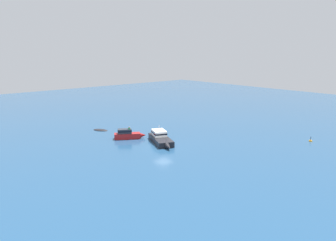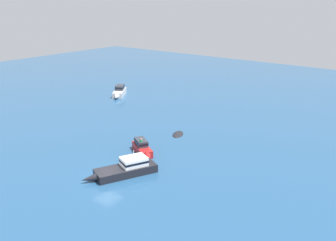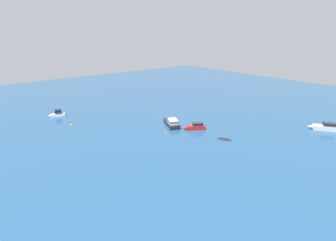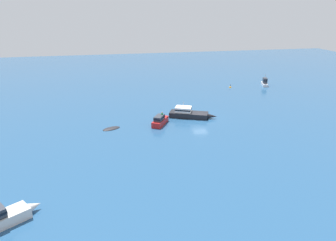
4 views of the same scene
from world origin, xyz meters
name	(u,v)px [view 1 (image 1 of 4)]	position (x,y,z in m)	size (l,w,h in m)	color
ground_plane	(163,146)	(0.00, 0.00, 0.00)	(163.47, 163.47, 0.00)	navy
motor_cruiser	(161,138)	(-1.07, -1.90, 0.71)	(4.95, 8.32, 2.69)	black
launch_1	(128,134)	(1.45, -7.46, 0.71)	(5.17, 3.77, 2.10)	#B21E1E
rib	(101,130)	(1.99, -15.64, 0.00)	(2.59, 3.32, 0.42)	black
channel_buoy	(310,141)	(-19.94, 13.68, 0.01)	(0.57, 0.57, 1.08)	orange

